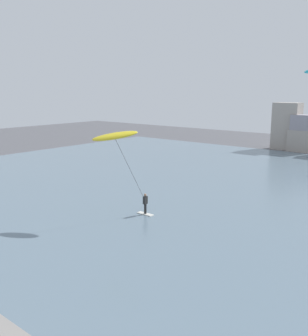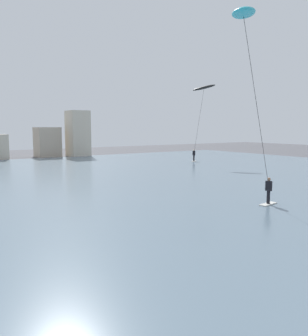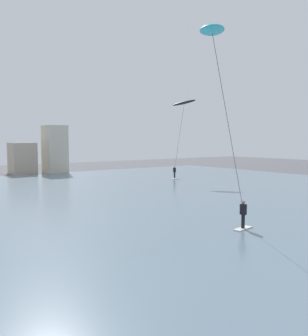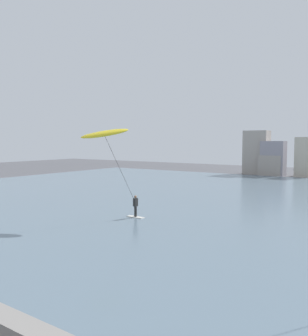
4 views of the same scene
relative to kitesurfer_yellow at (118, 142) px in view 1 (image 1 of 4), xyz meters
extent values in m
cube|color=slate|center=(9.04, 13.07, -5.76)|extent=(84.00, 52.00, 0.10)
cube|color=#A89E93|center=(-3.31, 41.77, -2.04)|extent=(4.06, 2.78, 7.53)
cube|color=#A89E93|center=(-0.55, 41.46, -4.12)|extent=(3.75, 3.35, 3.38)
cube|color=gray|center=(-0.25, 41.12, -2.93)|extent=(3.77, 2.51, 5.75)
cube|color=silver|center=(1.14, 1.75, -5.68)|extent=(1.40, 0.45, 0.06)
cylinder|color=black|center=(1.14, 1.75, -5.26)|extent=(0.20, 0.20, 0.78)
cube|color=black|center=(1.14, 1.75, -4.57)|extent=(0.22, 0.34, 0.60)
sphere|color=#9E7051|center=(1.14, 1.75, -4.16)|extent=(0.20, 0.20, 0.20)
cylinder|color=#333333|center=(0.52, 0.79, -2.15)|extent=(1.28, 1.94, 4.94)
ellipsoid|color=yellow|center=(-0.11, -0.16, 0.47)|extent=(3.31, 2.99, 1.15)
camera|label=1|loc=(19.82, -19.81, 3.77)|focal=41.23mm
camera|label=2|loc=(0.92, -14.83, -1.05)|focal=37.75mm
camera|label=3|loc=(2.27, -14.83, -0.59)|focal=38.72mm
camera|label=4|loc=(17.06, -18.90, -0.06)|focal=38.11mm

